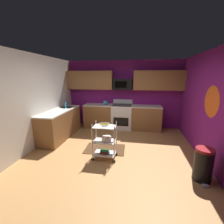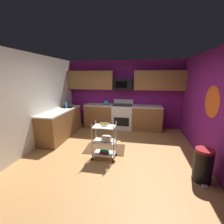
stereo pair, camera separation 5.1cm
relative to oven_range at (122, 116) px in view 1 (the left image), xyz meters
name	(u,v)px [view 1 (the left image)]	position (x,y,z in m)	size (l,w,h in m)	color
floor	(113,154)	(0.00, -2.10, -0.50)	(4.40, 4.80, 0.04)	#A87542
wall_back	(123,94)	(0.00, 0.33, 0.82)	(4.52, 0.06, 2.60)	#751970
wall_left	(32,103)	(-2.23, -2.10, 0.82)	(0.06, 4.80, 2.60)	silver
wall_right	(212,108)	(2.23, -2.10, 0.82)	(0.06, 4.80, 2.60)	#751970
wall_flower_decal	(211,102)	(2.19, -2.12, 0.97)	(0.70, 0.70, 0.00)	#E5591E
counter_run	(100,119)	(-0.77, -0.51, -0.01)	(3.67, 2.53, 0.92)	brown
oven_range	(122,116)	(0.00, 0.00, 0.00)	(0.76, 0.65, 1.10)	white
upper_cabinets	(123,80)	(-0.01, 0.13, 1.37)	(4.40, 0.33, 0.70)	brown
microwave	(123,84)	(0.00, 0.10, 1.22)	(0.70, 0.39, 0.40)	black
rolling_cart	(105,141)	(-0.16, -2.37, -0.03)	(0.59, 0.37, 0.91)	silver
fruit_bowl	(104,124)	(-0.16, -2.37, 0.40)	(0.27, 0.27, 0.07)	silver
mixing_bowl_large	(107,139)	(-0.12, -2.37, 0.04)	(0.25, 0.25, 0.11)	silver
book_stack	(105,152)	(-0.16, -2.37, -0.31)	(0.24, 0.19, 0.08)	#1E4C8C
kettle	(106,103)	(-0.65, 0.00, 0.52)	(0.21, 0.18, 0.26)	teal
dish_soap_bottle	(66,105)	(-1.87, -0.90, 0.54)	(0.06, 0.06, 0.20)	#2D8CBF
trash_can	(203,164)	(1.90, -2.85, -0.15)	(0.34, 0.42, 0.66)	black
floor_rug	(105,149)	(-0.27, -1.90, -0.47)	(1.10, 0.70, 0.01)	#472D19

